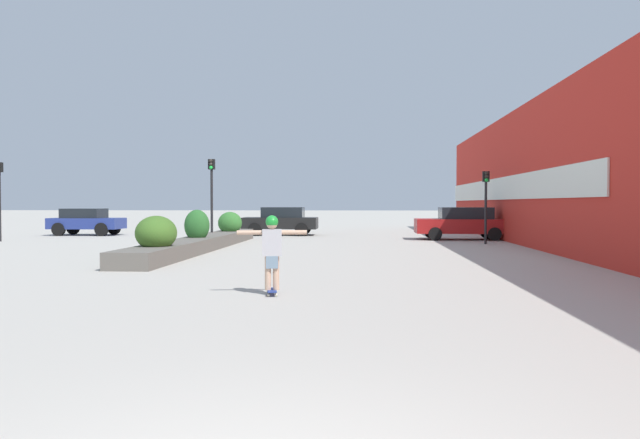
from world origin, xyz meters
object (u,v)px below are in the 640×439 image
object	(u,v)px
skateboarder	(272,245)
car_center_right	(281,220)
car_center_left	(622,220)
traffic_light_left	(212,186)
car_leftmost	(86,221)
skateboard	(272,291)
car_rightmost	(463,223)
traffic_light_right	(486,194)

from	to	relation	value
skateboarder	car_center_right	size ratio (longest dim) A/B	0.35
car_center_left	traffic_light_left	world-z (taller)	traffic_light_left
car_leftmost	traffic_light_left	distance (m)	10.85
car_center_left	car_leftmost	bearing A→B (deg)	-86.28
skateboard	car_center_left	world-z (taller)	car_center_left
skateboarder	car_center_right	xyz separation A→B (m)	(-2.80, 22.24, -0.15)
skateboarder	car_leftmost	xyz separation A→B (m)	(-13.52, 21.45, -0.18)
skateboard	car_leftmost	distance (m)	25.36
car_rightmost	traffic_light_left	xyz separation A→B (m)	(-11.45, -3.68, 1.68)
car_leftmost	traffic_light_right	size ratio (longest dim) A/B	1.22
skateboard	car_center_left	xyz separation A→B (m)	(15.87, 23.36, 0.75)
skateboard	traffic_light_left	bearing A→B (deg)	98.88
car_center_right	car_center_left	bearing A→B (deg)	-86.54
car_center_right	traffic_light_left	bearing A→B (deg)	163.62
skateboard	car_rightmost	bearing A→B (deg)	61.61
skateboard	car_leftmost	world-z (taller)	car_leftmost
car_center_right	traffic_light_right	distance (m)	12.00
car_center_right	traffic_light_left	distance (m)	7.66
car_rightmost	traffic_light_right	xyz separation A→B (m)	(0.46, -3.30, 1.35)
traffic_light_left	traffic_light_right	xyz separation A→B (m)	(11.91, 0.38, -0.34)
traffic_light_right	car_center_left	bearing A→B (deg)	41.77
car_leftmost	traffic_light_right	xyz separation A→B (m)	(20.52, -6.01, 1.38)
traffic_light_left	skateboarder	bearing A→B (deg)	-71.96
skateboarder	traffic_light_right	bearing A→B (deg)	56.45
traffic_light_left	traffic_light_right	bearing A→B (deg)	1.82
skateboarder	traffic_light_right	distance (m)	17.00
car_center_right	traffic_light_right	bearing A→B (deg)	-124.70
skateboarder	traffic_light_left	size ratio (longest dim) A/B	0.39
car_leftmost	car_center_right	xyz separation A→B (m)	(10.72, 0.78, 0.03)
car_leftmost	car_center_left	world-z (taller)	car_center_left
skateboard	car_rightmost	size ratio (longest dim) A/B	0.16
car_rightmost	car_leftmost	bearing A→B (deg)	82.33
skateboarder	car_center_right	distance (m)	22.41
skateboard	car_leftmost	bearing A→B (deg)	113.06
car_center_right	skateboarder	bearing A→B (deg)	-172.82
traffic_light_left	car_center_left	bearing A→B (deg)	21.77
car_leftmost	car_center_right	bearing A→B (deg)	94.19
car_rightmost	traffic_light_right	world-z (taller)	traffic_light_right
car_rightmost	skateboarder	bearing A→B (deg)	160.77
skateboard	traffic_light_right	size ratio (longest dim) A/B	0.22
car_center_right	traffic_light_right	size ratio (longest dim) A/B	1.30
traffic_light_left	car_leftmost	bearing A→B (deg)	143.45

